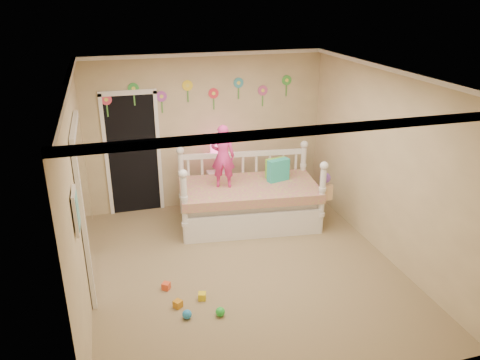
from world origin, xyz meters
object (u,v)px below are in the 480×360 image
object	(u,v)px
daybed	(249,189)
child	(223,156)
nightstand	(219,189)
table_lamp	(219,150)

from	to	relation	value
daybed	child	bearing A→B (deg)	-179.80
daybed	nightstand	bearing A→B (deg)	120.14
daybed	child	distance (m)	0.69
nightstand	daybed	bearing A→B (deg)	-66.83
daybed	table_lamp	bearing A→B (deg)	120.14
child	table_lamp	size ratio (longest dim) A/B	1.67
child	nightstand	bearing A→B (deg)	-79.80
child	daybed	bearing A→B (deg)	-168.73
nightstand	table_lamp	distance (m)	0.71
child	nightstand	world-z (taller)	child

